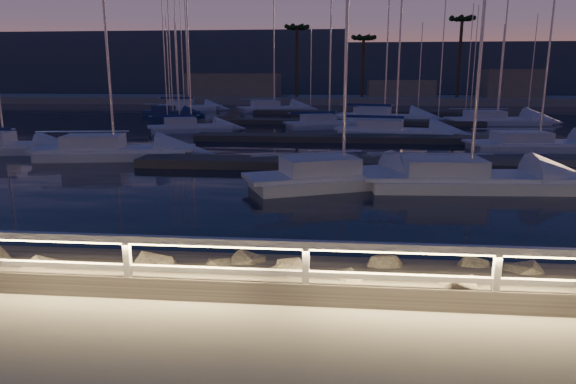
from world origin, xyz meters
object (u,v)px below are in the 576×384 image
object	(u,v)px
sailboat_a	(1,145)
sailboat_j	(327,123)
sailboat_c	(464,177)
sailboat_b	(338,175)
sailboat_k	(382,116)
sailboat_h	(535,144)
sailboat_l	(495,119)
sailboat_m	(187,106)
sailboat_e	(189,127)
guard_rail	(428,262)
sailboat_f	(110,150)
sailboat_n	(272,108)
sailboat_i	(169,112)
sailboat_g	(392,130)

from	to	relation	value
sailboat_a	sailboat_j	size ratio (longest dim) A/B	0.96
sailboat_j	sailboat_c	bearing A→B (deg)	-97.33
sailboat_c	sailboat_b	bearing A→B (deg)	177.20
sailboat_j	sailboat_k	distance (m)	9.13
sailboat_h	sailboat_l	size ratio (longest dim) A/B	0.91
sailboat_b	sailboat_k	size ratio (longest dim) A/B	0.85
sailboat_m	sailboat_l	bearing A→B (deg)	-27.66
sailboat_e	sailboat_j	bearing A→B (deg)	-2.16
guard_rail	sailboat_k	world-z (taller)	sailboat_k
sailboat_a	sailboat_e	distance (m)	13.76
sailboat_f	sailboat_l	xyz separation A→B (m)	(25.55, 21.73, -0.01)
sailboat_f	sailboat_h	distance (m)	23.63
sailboat_a	sailboat_f	distance (m)	7.00
sailboat_a	sailboat_k	distance (m)	32.49
guard_rail	sailboat_m	world-z (taller)	sailboat_m
guard_rail	sailboat_c	size ratio (longest dim) A/B	3.16
sailboat_f	sailboat_m	distance (m)	38.00
sailboat_a	sailboat_c	bearing A→B (deg)	-24.70
sailboat_e	sailboat_k	world-z (taller)	sailboat_k
sailboat_c	sailboat_k	distance (m)	30.07
sailboat_f	sailboat_m	xyz separation A→B (m)	(-6.91, 37.37, 0.02)
sailboat_b	sailboat_l	bearing A→B (deg)	39.94
sailboat_b	sailboat_j	xyz separation A→B (m)	(-0.97, 22.52, -0.01)
sailboat_c	sailboat_n	size ratio (longest dim) A/B	0.95
sailboat_e	sailboat_i	world-z (taller)	sailboat_e
guard_rail	sailboat_m	xyz separation A→B (m)	(-20.15, 54.99, -0.90)
sailboat_g	sailboat_b	bearing A→B (deg)	-90.28
sailboat_f	sailboat_n	bearing A→B (deg)	73.89
sailboat_c	sailboat_i	world-z (taller)	sailboat_c
sailboat_e	sailboat_j	distance (m)	11.11
sailboat_a	sailboat_c	world-z (taller)	sailboat_c
sailboat_b	sailboat_l	distance (m)	30.68
sailboat_e	sailboat_k	xyz separation A→B (m)	(15.45, 11.52, 0.05)
sailboat_n	sailboat_f	bearing A→B (deg)	-120.91
guard_rail	sailboat_b	xyz separation A→B (m)	(-1.42, 11.92, -0.94)
sailboat_f	sailboat_n	xyz separation A→B (m)	(3.94, 35.79, 0.02)
sailboat_i	sailboat_g	bearing A→B (deg)	-33.31
sailboat_e	sailboat_h	world-z (taller)	sailboat_h
sailboat_k	sailboat_l	bearing A→B (deg)	-0.28
sailboat_j	sailboat_k	world-z (taller)	sailboat_k
sailboat_i	sailboat_k	size ratio (longest dim) A/B	0.68
sailboat_g	sailboat_m	xyz separation A→B (m)	(-22.51, 26.06, 0.03)
sailboat_m	sailboat_n	world-z (taller)	sailboat_n
sailboat_k	sailboat_g	bearing A→B (deg)	-76.06
sailboat_j	sailboat_n	size ratio (longest dim) A/B	0.85
sailboat_e	sailboat_g	xyz separation A→B (m)	(15.14, -1.58, 0.03)
sailboat_h	sailboat_i	distance (m)	37.81
sailboat_m	sailboat_f	bearing A→B (deg)	-81.46
guard_rail	sailboat_g	size ratio (longest dim) A/B	3.08
sailboat_j	sailboat_l	bearing A→B (deg)	-3.29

